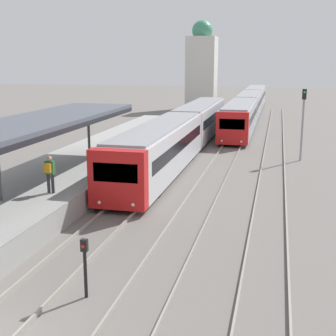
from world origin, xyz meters
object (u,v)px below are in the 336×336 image
Objects in this scene: train_near at (184,130)px; signal_post_near at (85,262)px; person_on_platform at (50,171)px; signal_mast_far at (303,116)px; train_far at (249,104)px.

signal_post_near is at bearing -85.90° from train_near.
person_on_platform is 0.34× the size of signal_mast_far.
signal_post_near is at bearing -56.10° from person_on_platform.
train_far is (6.14, 39.43, -0.38)m from person_on_platform.
train_far is at bearing 87.85° from signal_post_near.
train_far is at bearing 82.00° from train_near.
signal_mast_far reaches higher than train_near.
person_on_platform is 18.65m from signal_mast_far.
signal_mast_far reaches higher than person_on_platform.
signal_post_near is 0.37× the size of signal_mast_far.
signal_post_near is at bearing -92.15° from train_far.
signal_mast_far is (6.86, 21.38, 1.98)m from signal_post_near.
signal_mast_far reaches higher than train_far.
signal_post_near is (4.41, -6.56, -0.91)m from person_on_platform.
train_far is 8.55× the size of signal_mast_far.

